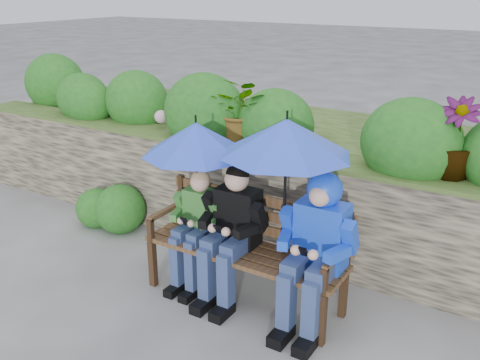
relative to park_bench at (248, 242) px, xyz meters
The scene contains 8 objects.
ground 0.54m from the park_bench, 160.43° to the left, with size 60.00×60.00×0.00m, color #585858.
garden_backdrop 1.68m from the park_bench, 96.79° to the left, with size 8.00×2.87×1.73m.
park_bench is the anchor object (origin of this frame).
boy_left 0.48m from the park_bench, behind, with size 0.44×0.51×1.03m.
boy_middle 0.19m from the park_bench, 143.88° to the right, with size 0.53×0.61×1.15m.
boy_right 0.66m from the park_bench, ahead, with size 0.57×0.69×1.20m.
umbrella_left 0.93m from the park_bench, behind, with size 0.89×0.89×0.82m.
umbrella_right 1.00m from the park_bench, ahead, with size 0.97×0.97×0.94m.
Camera 1 is at (2.16, -3.42, 2.47)m, focal length 40.00 mm.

